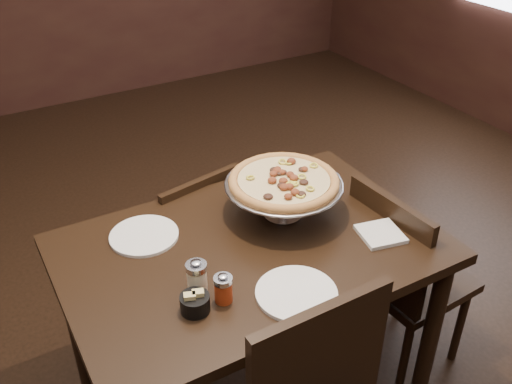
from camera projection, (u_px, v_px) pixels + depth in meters
room at (261, 73)px, 1.66m from camera, size 6.04×7.04×2.84m
dining_table at (251, 268)px, 2.01m from camera, size 1.28×0.86×0.80m
pizza_stand at (284, 181)px, 2.03m from camera, size 0.43×0.43×0.18m
parmesan_shaker at (197, 276)px, 1.73m from camera, size 0.07×0.07×0.12m
pepper_flake_shaker at (223, 288)px, 1.70m from camera, size 0.06×0.06×0.10m
packet_caddy at (195, 303)px, 1.67m from camera, size 0.09×0.09×0.07m
napkin_stack at (380, 234)px, 2.00m from camera, size 0.17×0.17×0.02m
plate_left at (144, 236)px, 1.99m from camera, size 0.24×0.24×0.01m
plate_near at (296, 293)px, 1.74m from camera, size 0.25×0.25×0.01m
serving_spatula at (299, 190)px, 1.99m from camera, size 0.16×0.16×0.02m
chair_far at (190, 242)px, 2.53m from camera, size 0.46×0.46×0.83m
chair_side at (401, 273)px, 2.31m from camera, size 0.43×0.43×0.88m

